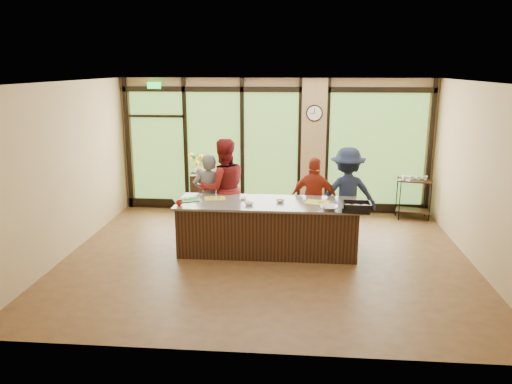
% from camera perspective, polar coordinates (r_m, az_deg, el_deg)
% --- Properties ---
extents(floor, '(7.00, 7.00, 0.00)m').
position_cam_1_polar(floor, '(8.79, 1.18, -7.48)').
color(floor, '#54341D').
rests_on(floor, ground).
extents(ceiling, '(7.00, 7.00, 0.00)m').
position_cam_1_polar(ceiling, '(8.17, 1.29, 12.47)').
color(ceiling, white).
rests_on(ceiling, back_wall).
extents(back_wall, '(7.00, 0.00, 7.00)m').
position_cam_1_polar(back_wall, '(11.30, 2.23, 5.30)').
color(back_wall, tan).
rests_on(back_wall, floor).
extents(left_wall, '(0.00, 6.00, 6.00)m').
position_cam_1_polar(left_wall, '(9.26, -20.95, 2.38)').
color(left_wall, tan).
rests_on(left_wall, floor).
extents(right_wall, '(0.00, 6.00, 6.00)m').
position_cam_1_polar(right_wall, '(8.85, 24.48, 1.53)').
color(right_wall, tan).
rests_on(right_wall, floor).
extents(window_wall, '(6.90, 0.12, 3.00)m').
position_cam_1_polar(window_wall, '(11.27, 3.05, 4.72)').
color(window_wall, tan).
rests_on(window_wall, floor).
extents(island_base, '(3.10, 1.00, 0.88)m').
position_cam_1_polar(island_base, '(8.92, 1.32, -4.14)').
color(island_base, '#331D11').
rests_on(island_base, floor).
extents(countertop, '(3.20, 1.10, 0.04)m').
position_cam_1_polar(countertop, '(8.79, 1.34, -1.29)').
color(countertop, slate).
rests_on(countertop, island_base).
extents(wall_clock, '(0.36, 0.04, 0.36)m').
position_cam_1_polar(wall_clock, '(11.07, 6.69, 8.94)').
color(wall_clock, black).
rests_on(wall_clock, window_wall).
extents(cook_left, '(0.64, 0.46, 1.64)m').
position_cam_1_polar(cook_left, '(9.62, -5.40, -0.46)').
color(cook_left, slate).
rests_on(cook_left, floor).
extents(cook_midleft, '(1.14, 1.03, 1.93)m').
position_cam_1_polar(cook_midleft, '(9.57, -3.73, 0.38)').
color(cook_midleft, maroon).
rests_on(cook_midleft, floor).
extents(cook_midright, '(1.00, 0.61, 1.60)m').
position_cam_1_polar(cook_midright, '(9.49, 6.69, -0.85)').
color(cook_midright, maroon).
rests_on(cook_midright, floor).
extents(cook_right, '(1.23, 0.80, 1.79)m').
position_cam_1_polar(cook_right, '(9.58, 10.33, -0.25)').
color(cook_right, '#1C253E').
rests_on(cook_right, floor).
extents(roasting_pan, '(0.50, 0.42, 0.08)m').
position_cam_1_polar(roasting_pan, '(8.39, 11.44, -1.91)').
color(roasting_pan, black).
rests_on(roasting_pan, countertop).
extents(mixing_bowl, '(0.31, 0.31, 0.07)m').
position_cam_1_polar(mixing_bowl, '(8.38, 8.38, -1.82)').
color(mixing_bowl, silver).
rests_on(mixing_bowl, countertop).
extents(cutting_board_left, '(0.53, 0.47, 0.01)m').
position_cam_1_polar(cutting_board_left, '(8.99, -8.01, -0.90)').
color(cutting_board_left, '#308431').
rests_on(cutting_board_left, countertop).
extents(cutting_board_center, '(0.43, 0.36, 0.01)m').
position_cam_1_polar(cutting_board_center, '(9.04, -4.74, -0.73)').
color(cutting_board_center, gold).
rests_on(cutting_board_center, countertop).
extents(cutting_board_right, '(0.49, 0.41, 0.01)m').
position_cam_1_polar(cutting_board_right, '(8.80, 7.04, -1.19)').
color(cutting_board_right, gold).
rests_on(cutting_board_right, countertop).
extents(prep_bowl_near, '(0.17, 0.17, 0.05)m').
position_cam_1_polar(prep_bowl_near, '(8.59, -0.78, -1.36)').
color(prep_bowl_near, silver).
rests_on(prep_bowl_near, countertop).
extents(prep_bowl_mid, '(0.18, 0.18, 0.05)m').
position_cam_1_polar(prep_bowl_mid, '(8.77, 2.78, -1.04)').
color(prep_bowl_mid, silver).
rests_on(prep_bowl_mid, countertop).
extents(prep_bowl_far, '(0.14, 0.14, 0.03)m').
position_cam_1_polar(prep_bowl_far, '(8.94, -1.47, -0.79)').
color(prep_bowl_far, silver).
rests_on(prep_bowl_far, countertop).
extents(red_ramekin, '(0.12, 0.12, 0.09)m').
position_cam_1_polar(red_ramekin, '(8.66, -8.77, -1.26)').
color(red_ramekin, '#A21210').
rests_on(red_ramekin, countertop).
extents(flower_stand, '(0.49, 0.49, 0.88)m').
position_cam_1_polar(flower_stand, '(11.45, -6.35, -0.09)').
color(flower_stand, '#331D11').
rests_on(flower_stand, floor).
extents(flower_vase, '(0.29, 0.29, 0.25)m').
position_cam_1_polar(flower_vase, '(11.33, -6.42, 2.67)').
color(flower_vase, olive).
rests_on(flower_vase, flower_stand).
extents(bar_cart, '(0.77, 0.54, 0.96)m').
position_cam_1_polar(bar_cart, '(11.34, 17.57, -0.11)').
color(bar_cart, '#331D11').
rests_on(bar_cart, floor).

